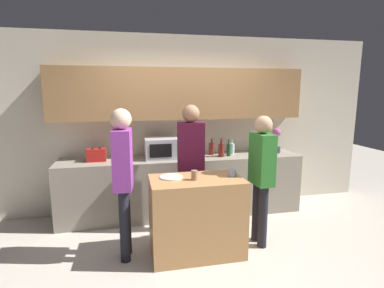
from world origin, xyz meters
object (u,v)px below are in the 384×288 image
microwave (163,148)px  bottle_0 (212,148)px  cup_0 (194,175)px  bottle_1 (221,150)px  cup_1 (232,173)px  potted_plant (276,141)px  person_left (123,171)px  person_right (262,170)px  person_center (191,158)px  bottle_3 (232,148)px  bottle_2 (229,150)px  toaster (96,155)px  plate_on_island (171,177)px

microwave → bottle_0: (0.77, 0.09, -0.06)m
microwave → cup_0: bearing=-80.0°
bottle_1 → cup_1: bottle_1 is taller
potted_plant → bottle_0: size_ratio=1.60×
bottle_0 → person_left: person_left is taller
potted_plant → person_right: (-0.76, -1.12, -0.15)m
potted_plant → person_left: person_left is taller
cup_1 → person_center: 0.67m
bottle_0 → bottle_3: 0.33m
bottle_0 → bottle_3: (0.33, -0.01, -0.01)m
person_center → bottle_2: bearing=-136.9°
bottle_0 → microwave: bearing=-173.2°
bottle_0 → bottle_1: (0.10, -0.18, 0.01)m
toaster → person_center: 1.38m
cup_0 → cup_1: 0.46m
cup_0 → person_left: person_left is taller
plate_on_island → cup_0: cup_0 is taller
plate_on_island → person_left: 0.54m
toaster → cup_1: (1.60, -1.16, -0.04)m
potted_plant → cup_0: potted_plant is taller
person_right → bottle_3: bearing=-5.5°
bottle_1 → person_right: size_ratio=0.18×
cup_0 → person_right: person_right is taller
plate_on_island → bottle_3: bearing=45.4°
person_right → toaster: bearing=57.6°
bottle_0 → cup_0: bottle_0 is taller
bottle_0 → person_right: person_right is taller
bottle_3 → person_center: bearing=-139.7°
cup_0 → plate_on_island: bearing=149.7°
bottle_2 → bottle_3: 0.17m
microwave → bottle_1: size_ratio=1.86×
bottle_2 → person_center: bearing=-142.5°
potted_plant → bottle_1: 0.95m
microwave → bottle_3: (1.10, 0.08, -0.06)m
person_left → person_right: person_left is taller
potted_plant → bottle_2: (-0.81, -0.06, -0.10)m
potted_plant → bottle_2: bearing=-175.7°
cup_0 → bottle_0: bearing=66.6°
cup_0 → person_center: (0.09, 0.61, 0.06)m
toaster → cup_1: size_ratio=2.92×
cup_1 → person_right: person_right is taller
bottle_3 → plate_on_island: (-1.13, -1.14, -0.07)m
person_center → plate_on_island: bearing=60.4°
microwave → bottle_2: bearing=-3.4°
bottle_1 → cup_0: bottle_1 is taller
microwave → person_left: (-0.56, -1.08, -0.03)m
person_center → person_right: (0.75, -0.52, -0.08)m
cup_1 → person_center: size_ratio=0.05×
plate_on_island → bottle_0: bearing=55.3°
bottle_2 → cup_0: bottle_2 is taller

